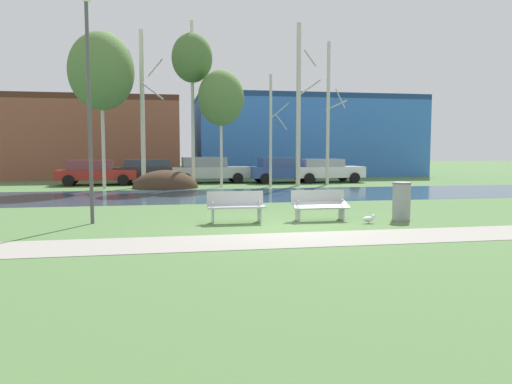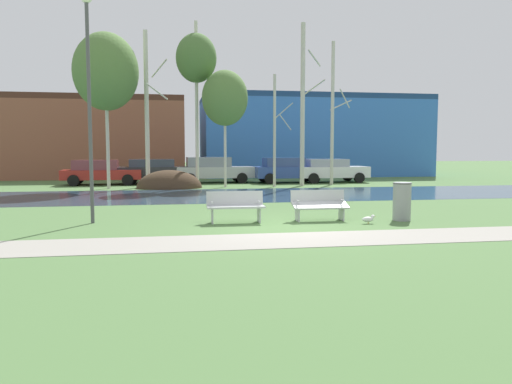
# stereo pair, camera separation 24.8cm
# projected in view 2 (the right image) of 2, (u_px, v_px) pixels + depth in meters

# --- Properties ---
(ground_plane) EXTENTS (120.00, 120.00, 0.00)m
(ground_plane) POSITION_uv_depth(u_px,v_px,m) (238.00, 194.00, 22.55)
(ground_plane) COLOR #4C703D
(paved_path_strip) EXTENTS (60.00, 1.84, 0.01)m
(paved_path_strip) POSITION_uv_depth(u_px,v_px,m) (304.00, 239.00, 11.04)
(paved_path_strip) COLOR gray
(paved_path_strip) RESTS_ON ground
(river_band) EXTENTS (80.00, 6.83, 0.01)m
(river_band) POSITION_uv_depth(u_px,v_px,m) (239.00, 195.00, 22.01)
(river_band) COLOR #2D475B
(river_band) RESTS_ON ground
(soil_mound) EXTENTS (3.46, 2.44, 1.93)m
(soil_mound) POSITION_uv_depth(u_px,v_px,m) (169.00, 188.00, 26.00)
(soil_mound) COLOR #423021
(soil_mound) RESTS_ON ground
(bench_left) EXTENTS (1.61, 0.58, 0.87)m
(bench_left) POSITION_uv_depth(u_px,v_px,m) (236.00, 206.00, 13.59)
(bench_left) COLOR #B2B5B7
(bench_left) RESTS_ON ground
(bench_right) EXTENTS (1.61, 0.57, 0.87)m
(bench_right) POSITION_uv_depth(u_px,v_px,m) (319.00, 204.00, 14.00)
(bench_right) COLOR #B2B5B7
(bench_right) RESTS_ON ground
(trash_bin) EXTENTS (0.54, 0.54, 1.10)m
(trash_bin) POSITION_uv_depth(u_px,v_px,m) (402.00, 201.00, 14.02)
(trash_bin) COLOR gray
(trash_bin) RESTS_ON ground
(seagull) EXTENTS (0.40, 0.15, 0.25)m
(seagull) POSITION_uv_depth(u_px,v_px,m) (369.00, 219.00, 13.42)
(seagull) COLOR white
(seagull) RESTS_ON ground
(streetlamp) EXTENTS (0.32, 0.32, 6.26)m
(streetlamp) POSITION_uv_depth(u_px,v_px,m) (88.00, 74.00, 13.19)
(streetlamp) COLOR #4C4C51
(streetlamp) RESTS_ON ground
(birch_far_left) EXTENTS (3.34, 3.34, 8.07)m
(birch_far_left) POSITION_uv_depth(u_px,v_px,m) (106.00, 72.00, 25.17)
(birch_far_left) COLOR beige
(birch_far_left) RESTS_ON ground
(birch_left) EXTENTS (1.28, 2.29, 8.46)m
(birch_left) POSITION_uv_depth(u_px,v_px,m) (147.00, 108.00, 26.54)
(birch_left) COLOR beige
(birch_left) RESTS_ON ground
(birch_center_left) EXTENTS (2.24, 2.24, 9.06)m
(birch_center_left) POSITION_uv_depth(u_px,v_px,m) (196.00, 59.00, 26.80)
(birch_center_left) COLOR beige
(birch_center_left) RESTS_ON ground
(birch_center) EXTENTS (2.50, 2.50, 6.33)m
(birch_center) POSITION_uv_depth(u_px,v_px,m) (225.00, 98.00, 26.39)
(birch_center) COLOR beige
(birch_center) RESTS_ON ground
(birch_center_right) EXTENTS (1.10, 1.92, 6.14)m
(birch_center_right) POSITION_uv_depth(u_px,v_px,m) (275.00, 130.00, 26.81)
(birch_center_right) COLOR beige
(birch_center_right) RESTS_ON ground
(birch_right) EXTENTS (1.41, 2.27, 9.07)m
(birch_right) POSITION_uv_depth(u_px,v_px,m) (303.00, 104.00, 27.42)
(birch_right) COLOR beige
(birch_right) RESTS_ON ground
(birch_far_right) EXTENTS (1.21, 2.12, 8.24)m
(birch_far_right) POSITION_uv_depth(u_px,v_px,m) (333.00, 113.00, 28.28)
(birch_far_right) COLOR beige
(birch_far_right) RESTS_ON ground
(parked_van_nearest_red) EXTENTS (4.51, 2.12, 1.44)m
(parked_van_nearest_red) POSITION_uv_depth(u_px,v_px,m) (100.00, 172.00, 28.34)
(parked_van_nearest_red) COLOR maroon
(parked_van_nearest_red) RESTS_ON ground
(parked_sedan_second_dark) EXTENTS (4.75, 2.12, 1.47)m
(parked_sedan_second_dark) POSITION_uv_depth(u_px,v_px,m) (157.00, 171.00, 29.46)
(parked_sedan_second_dark) COLOR #282B30
(parked_sedan_second_dark) RESTS_ON ground
(parked_hatch_third_silver) EXTENTS (4.78, 2.25, 1.59)m
(parked_hatch_third_silver) POSITION_uv_depth(u_px,v_px,m) (213.00, 169.00, 30.12)
(parked_hatch_third_silver) COLOR #B2B5BC
(parked_hatch_third_silver) RESTS_ON ground
(parked_wagon_fourth_blue) EXTENTS (4.30, 2.11, 1.55)m
(parked_wagon_fourth_blue) POSITION_uv_depth(u_px,v_px,m) (287.00, 170.00, 30.10)
(parked_wagon_fourth_blue) COLOR #2D4793
(parked_wagon_fourth_blue) RESTS_ON ground
(parked_suv_fifth_white) EXTENTS (4.53, 2.22, 1.46)m
(parked_suv_fifth_white) POSITION_uv_depth(u_px,v_px,m) (330.00, 170.00, 30.50)
(parked_suv_fifth_white) COLOR silver
(parked_suv_fifth_white) RESTS_ON ground
(building_brick_low) EXTENTS (15.66, 9.19, 5.80)m
(building_brick_low) POSITION_uv_depth(u_px,v_px,m) (79.00, 138.00, 36.86)
(building_brick_low) COLOR brown
(building_brick_low) RESTS_ON ground
(building_blue_store) EXTENTS (17.49, 8.68, 6.24)m
(building_blue_store) POSITION_uv_depth(u_px,v_px,m) (310.00, 137.00, 39.80)
(building_blue_store) COLOR #3870C6
(building_blue_store) RESTS_ON ground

